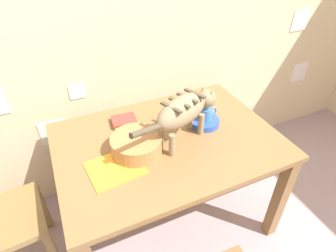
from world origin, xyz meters
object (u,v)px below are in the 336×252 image
(dining_table, at_px, (168,150))
(wicker_basket, at_px, (137,144))
(book_stack, at_px, (124,121))
(cat, at_px, (185,110))
(coffee_mug, at_px, (206,114))
(saucer_bowl, at_px, (204,122))
(magazine, at_px, (115,168))

(dining_table, xyz_separation_m, wicker_basket, (-0.20, -0.02, 0.14))
(dining_table, bearing_deg, book_stack, 125.26)
(cat, bearing_deg, dining_table, -132.01)
(coffee_mug, xyz_separation_m, wicker_basket, (-0.48, -0.07, -0.03))
(saucer_bowl, bearing_deg, wicker_basket, -171.86)
(wicker_basket, bearing_deg, magazine, -152.27)
(saucer_bowl, bearing_deg, dining_table, -170.84)
(dining_table, bearing_deg, coffee_mug, 9.05)
(cat, height_order, coffee_mug, cat)
(coffee_mug, bearing_deg, cat, -157.74)
(magazine, distance_m, wicker_basket, 0.18)
(dining_table, bearing_deg, saucer_bowl, 9.16)
(saucer_bowl, xyz_separation_m, wicker_basket, (-0.48, -0.07, 0.03))
(coffee_mug, distance_m, book_stack, 0.52)
(saucer_bowl, bearing_deg, magazine, -166.81)
(wicker_basket, bearing_deg, book_stack, 86.80)
(saucer_bowl, distance_m, magazine, 0.65)
(saucer_bowl, distance_m, coffee_mug, 0.06)
(magazine, distance_m, book_stack, 0.41)
(saucer_bowl, height_order, book_stack, saucer_bowl)
(coffee_mug, distance_m, wicker_basket, 0.49)
(cat, height_order, wicker_basket, cat)
(cat, bearing_deg, wicker_basket, -114.23)
(magazine, bearing_deg, book_stack, 59.80)
(saucer_bowl, height_order, magazine, saucer_bowl)
(dining_table, relative_size, saucer_bowl, 6.93)
(cat, xyz_separation_m, coffee_mug, (0.19, 0.08, -0.12))
(coffee_mug, bearing_deg, wicker_basket, -171.91)
(magazine, bearing_deg, cat, 3.12)
(saucer_bowl, xyz_separation_m, book_stack, (-0.47, 0.22, -0.00))
(saucer_bowl, bearing_deg, coffee_mug, 0.00)
(cat, xyz_separation_m, magazine, (-0.45, -0.07, -0.20))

